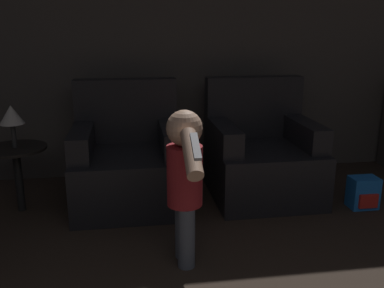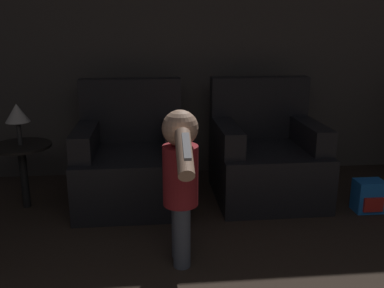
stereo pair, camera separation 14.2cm
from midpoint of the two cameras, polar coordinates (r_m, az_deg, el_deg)
wall_back at (r=4.04m, az=-3.91°, el=14.12°), size 8.40×0.05×2.60m
armchair_left at (r=3.49m, az=-9.69°, el=-2.46°), size 0.85×0.85×0.97m
armchair_right at (r=3.64m, az=8.13°, el=-1.66°), size 0.85×0.86×0.97m
person_toddler at (r=2.48m, az=-2.61°, el=-4.32°), size 0.21×0.64×0.95m
toy_backpack at (r=3.63m, az=20.83°, el=-6.11°), size 0.22×0.18×0.25m
side_table at (r=3.54m, az=-23.45°, el=-1.74°), size 0.46×0.46×0.51m
lamp at (r=3.46m, az=-24.04°, el=3.46°), size 0.18×0.18×0.32m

